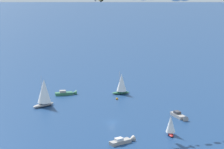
{
  "coord_description": "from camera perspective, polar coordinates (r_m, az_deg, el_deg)",
  "views": [
    {
      "loc": [
        -110.65,
        133.62,
        55.7
      ],
      "look_at": [
        -0.01,
        -0.01,
        18.91
      ],
      "focal_mm": 74.98,
      "sensor_mm": 36.0,
      "label": 1
    }
  ],
  "objects": [
    {
      "name": "ground_plane",
      "position": [
        182.21,
        -0.0,
        -5.83
      ],
      "size": [
        2000.0,
        2000.0,
        0.0
      ],
      "primitive_type": "plane",
      "color": "navy"
    },
    {
      "name": "sailboat_near_centre",
      "position": [
        223.57,
        1.16,
        -1.11
      ],
      "size": [
        7.11,
        8.42,
        11.16
      ],
      "color": "#33704C",
      "rests_on": "ground_plane"
    },
    {
      "name": "sailboat_inshore",
      "position": [
        168.35,
        7.17,
        -6.14
      ],
      "size": [
        5.39,
        5.77,
        7.97
      ],
      "color": "#B21E1E",
      "rests_on": "ground_plane"
    },
    {
      "name": "motorboat_offshore",
      "position": [
        223.89,
        -5.53,
        -2.28
      ],
      "size": [
        8.0,
        9.84,
        2.96
      ],
      "color": "#33704C",
      "rests_on": "ground_plane"
    },
    {
      "name": "motorboat_trailing",
      "position": [
        189.06,
        8.25,
        -5.04
      ],
      "size": [
        10.1,
        7.02,
        2.92
      ],
      "color": "#9E9993",
      "rests_on": "ground_plane"
    },
    {
      "name": "motorboat_ahead",
      "position": [
        160.25,
        1.41,
        -8.09
      ],
      "size": [
        4.94,
        9.85,
        2.77
      ],
      "color": "#9E9993",
      "rests_on": "ground_plane"
    },
    {
      "name": "sailboat_mid_cluster",
      "position": [
        204.12,
        -8.29,
        -2.17
      ],
      "size": [
        6.51,
        10.91,
        13.71
      ],
      "color": "#9E9993",
      "rests_on": "ground_plane"
    },
    {
      "name": "marker_buoy",
      "position": [
        214.47,
        0.61,
        -2.97
      ],
      "size": [
        1.1,
        1.1,
        2.1
      ],
      "color": "orange",
      "rests_on": "ground_plane"
    }
  ]
}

